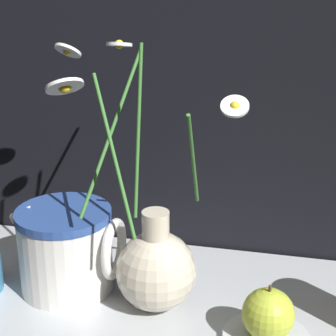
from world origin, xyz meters
name	(u,v)px	position (x,y,z in m)	size (l,w,h in m)	color
ground_plane	(172,309)	(0.00, 0.00, 0.00)	(6.00, 6.00, 0.00)	black
shelf	(172,305)	(0.00, 0.00, 0.01)	(0.75, 0.35, 0.01)	#B2B7BC
vase_with_flowers	(155,264)	(-0.02, -0.01, 0.08)	(0.28, 0.20, 0.38)	beige
ceramic_pitcher	(67,246)	(-0.16, 0.01, 0.08)	(0.17, 0.14, 0.14)	white
orange_fruit	(268,314)	(0.14, -0.06, 0.06)	(0.07, 0.07, 0.08)	#B7C638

